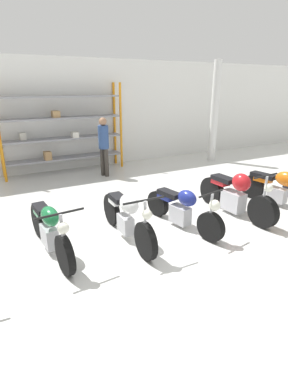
{
  "coord_description": "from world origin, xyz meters",
  "views": [
    {
      "loc": [
        -2.67,
        -4.64,
        2.73
      ],
      "look_at": [
        0.0,
        0.4,
        0.7
      ],
      "focal_mm": 28.0,
      "sensor_mm": 36.0,
      "label": 1
    }
  ],
  "objects_px": {
    "motorcycle_red": "(235,195)",
    "shelving_rack": "(62,129)",
    "motorcycle_green": "(50,229)",
    "motorcycle_white": "(127,216)",
    "motorcycle_blue": "(183,209)",
    "person_browsing": "(104,142)",
    "motorcycle_orange": "(280,188)"
  },
  "relations": [
    {
      "from": "motorcycle_green",
      "to": "motorcycle_blue",
      "type": "relative_size",
      "value": 1.04
    },
    {
      "from": "shelving_rack",
      "to": "motorcycle_red",
      "type": "distance_m",
      "value": 5.91
    },
    {
      "from": "motorcycle_white",
      "to": "motorcycle_red",
      "type": "height_order",
      "value": "motorcycle_red"
    },
    {
      "from": "motorcycle_white",
      "to": "motorcycle_red",
      "type": "bearing_deg",
      "value": 89.37
    },
    {
      "from": "motorcycle_white",
      "to": "motorcycle_orange",
      "type": "distance_m",
      "value": 3.91
    },
    {
      "from": "motorcycle_green",
      "to": "motorcycle_orange",
      "type": "distance_m",
      "value": 5.26
    },
    {
      "from": "motorcycle_blue",
      "to": "motorcycle_white",
      "type": "bearing_deg",
      "value": -102.85
    },
    {
      "from": "motorcycle_red",
      "to": "motorcycle_green",
      "type": "bearing_deg",
      "value": -95.95
    },
    {
      "from": "motorcycle_white",
      "to": "motorcycle_red",
      "type": "distance_m",
      "value": 2.62
    },
    {
      "from": "motorcycle_blue",
      "to": "motorcycle_orange",
      "type": "distance_m",
      "value": 2.7
    },
    {
      "from": "motorcycle_white",
      "to": "motorcycle_blue",
      "type": "distance_m",
      "value": 1.21
    },
    {
      "from": "motorcycle_white",
      "to": "motorcycle_blue",
      "type": "height_order",
      "value": "motorcycle_white"
    },
    {
      "from": "shelving_rack",
      "to": "motorcycle_green",
      "type": "relative_size",
      "value": 1.83
    },
    {
      "from": "shelving_rack",
      "to": "motorcycle_orange",
      "type": "distance_m",
      "value": 6.65
    },
    {
      "from": "shelving_rack",
      "to": "motorcycle_white",
      "type": "bearing_deg",
      "value": -91.85
    },
    {
      "from": "shelving_rack",
      "to": "motorcycle_green",
      "type": "xyz_separation_m",
      "value": [
        -1.52,
        -5.05,
        -0.97
      ]
    },
    {
      "from": "motorcycle_blue",
      "to": "motorcycle_red",
      "type": "xyz_separation_m",
      "value": [
        1.41,
        0.0,
        0.05
      ]
    },
    {
      "from": "person_browsing",
      "to": "motorcycle_orange",
      "type": "bearing_deg",
      "value": 99.28
    },
    {
      "from": "motorcycle_white",
      "to": "motorcycle_green",
      "type": "bearing_deg",
      "value": -97.43
    },
    {
      "from": "motorcycle_orange",
      "to": "shelving_rack",
      "type": "bearing_deg",
      "value": -156.02
    },
    {
      "from": "motorcycle_red",
      "to": "shelving_rack",
      "type": "bearing_deg",
      "value": -157.74
    },
    {
      "from": "person_browsing",
      "to": "motorcycle_red",
      "type": "bearing_deg",
      "value": 86.08
    },
    {
      "from": "shelving_rack",
      "to": "motorcycle_orange",
      "type": "xyz_separation_m",
      "value": [
        3.73,
        -5.42,
        -0.97
      ]
    },
    {
      "from": "shelving_rack",
      "to": "motorcycle_red",
      "type": "xyz_separation_m",
      "value": [
        2.45,
        -5.29,
        -0.96
      ]
    },
    {
      "from": "shelving_rack",
      "to": "motorcycle_orange",
      "type": "relative_size",
      "value": 1.93
    },
    {
      "from": "motorcycle_white",
      "to": "motorcycle_red",
      "type": "xyz_separation_m",
      "value": [
        2.61,
        -0.05,
        -0.03
      ]
    },
    {
      "from": "motorcycle_blue",
      "to": "motorcycle_orange",
      "type": "relative_size",
      "value": 1.01
    },
    {
      "from": "motorcycle_green",
      "to": "motorcycle_blue",
      "type": "xyz_separation_m",
      "value": [
        2.55,
        -0.24,
        -0.04
      ]
    },
    {
      "from": "person_browsing",
      "to": "motorcycle_white",
      "type": "bearing_deg",
      "value": 51.49
    },
    {
      "from": "motorcycle_green",
      "to": "motorcycle_red",
      "type": "height_order",
      "value": "motorcycle_red"
    },
    {
      "from": "motorcycle_red",
      "to": "motorcycle_blue",
      "type": "bearing_deg",
      "value": -92.48
    },
    {
      "from": "motorcycle_white",
      "to": "person_browsing",
      "type": "height_order",
      "value": "person_browsing"
    }
  ]
}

